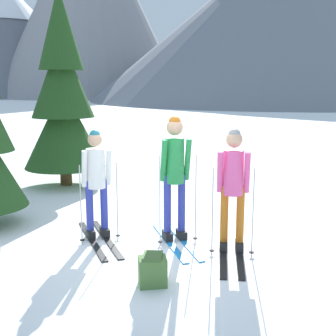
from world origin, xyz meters
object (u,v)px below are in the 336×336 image
object	(u,v)px
pine_tree_far	(63,97)
skier_in_green	(175,172)
skier_in_pink	(233,186)
backpack_on_snow_front	(153,270)
skier_in_white	(96,179)

from	to	relation	value
pine_tree_far	skier_in_green	bearing A→B (deg)	-52.58
skier_in_pink	backpack_on_snow_front	bearing A→B (deg)	-130.64
skier_in_pink	skier_in_green	bearing A→B (deg)	154.38
skier_in_white	pine_tree_far	bearing A→B (deg)	113.54
pine_tree_far	backpack_on_snow_front	bearing A→B (deg)	-63.49
skier_in_green	backpack_on_snow_front	bearing A→B (deg)	-96.27
skier_in_green	skier_in_pink	xyz separation A→B (m)	(0.82, -0.39, -0.10)
pine_tree_far	backpack_on_snow_front	world-z (taller)	pine_tree_far
skier_in_white	skier_in_pink	world-z (taller)	skier_in_pink
skier_in_white	skier_in_green	xyz separation A→B (m)	(1.18, -0.03, 0.12)
skier_in_white	skier_in_pink	xyz separation A→B (m)	(2.00, -0.43, 0.02)
skier_in_green	skier_in_pink	distance (m)	0.92
backpack_on_snow_front	pine_tree_far	bearing A→B (deg)	116.51
skier_in_white	skier_in_pink	size ratio (longest dim) A/B	0.99
skier_in_green	pine_tree_far	distance (m)	4.56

